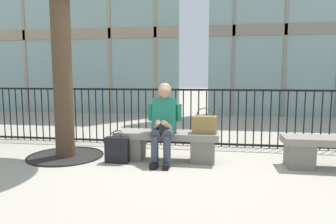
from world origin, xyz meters
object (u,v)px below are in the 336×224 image
at_px(stone_bench, 167,143).
at_px(handbag_on_bench, 205,124).
at_px(shopping_bag, 117,150).
at_px(seated_person_with_phone, 164,120).

height_order(stone_bench, handbag_on_bench, handbag_on_bench).
height_order(handbag_on_bench, shopping_bag, handbag_on_bench).
height_order(stone_bench, shopping_bag, shopping_bag).
bearing_deg(shopping_bag, stone_bench, 19.61).
relative_size(stone_bench, shopping_bag, 3.21).
xyz_separation_m(seated_person_with_phone, handbag_on_bench, (0.61, 0.12, -0.06)).
bearing_deg(handbag_on_bench, seated_person_with_phone, -169.00).
relative_size(seated_person_with_phone, shopping_bag, 2.43).
bearing_deg(stone_bench, seated_person_with_phone, -103.26).
xyz_separation_m(handbag_on_bench, shopping_bag, (-1.31, -0.25, -0.38)).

